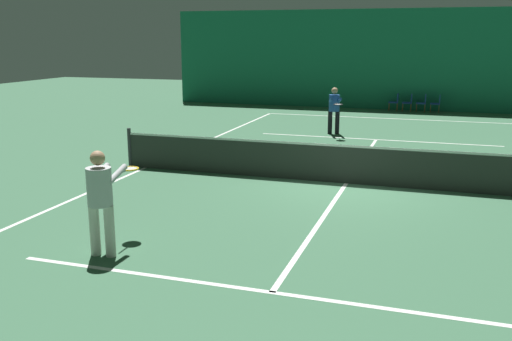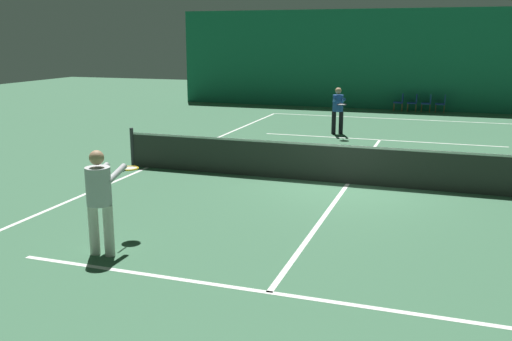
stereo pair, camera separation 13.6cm
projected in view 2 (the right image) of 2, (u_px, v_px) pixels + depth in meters
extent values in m
plane|color=#386647|center=(348.00, 184.00, 13.86)|extent=(60.00, 60.00, 0.00)
cube|color=#196B4C|center=(404.00, 60.00, 27.33)|extent=(23.00, 0.12, 4.81)
cube|color=white|center=(395.00, 119.00, 24.83)|extent=(11.00, 0.10, 0.00)
cube|color=white|center=(380.00, 140.00, 19.76)|extent=(8.25, 0.10, 0.00)
cube|color=white|center=(269.00, 292.00, 7.96)|extent=(8.25, 0.10, 0.00)
cube|color=white|center=(148.00, 167.00, 15.58)|extent=(0.10, 23.80, 0.00)
cube|color=white|center=(348.00, 184.00, 13.86)|extent=(0.10, 12.80, 0.00)
cube|color=#2D332D|center=(349.00, 165.00, 13.75)|extent=(11.90, 0.02, 0.95)
cube|color=white|center=(349.00, 146.00, 13.65)|extent=(11.90, 0.02, 0.05)
cylinder|color=#333338|center=(132.00, 147.00, 15.60)|extent=(0.10, 0.10, 1.07)
cylinder|color=beige|center=(94.00, 229.00, 9.29)|extent=(0.17, 0.17, 0.86)
cylinder|color=beige|center=(109.00, 231.00, 9.21)|extent=(0.17, 0.17, 0.86)
cylinder|color=#B7B7BC|center=(98.00, 186.00, 9.08)|extent=(0.42, 0.42, 0.62)
sphere|color=tan|center=(97.00, 158.00, 8.97)|extent=(0.24, 0.24, 0.24)
cylinder|color=#B7B7BC|center=(99.00, 173.00, 9.35)|extent=(0.13, 0.59, 0.25)
cylinder|color=#B7B7BC|center=(116.00, 174.00, 9.27)|extent=(0.13, 0.59, 0.25)
cylinder|color=black|center=(121.00, 172.00, 9.73)|extent=(0.04, 0.31, 0.03)
torus|color=gold|center=(129.00, 168.00, 10.02)|extent=(0.34, 0.34, 0.03)
cylinder|color=silver|center=(129.00, 168.00, 10.02)|extent=(0.29, 0.29, 0.00)
cylinder|color=black|center=(341.00, 123.00, 20.88)|extent=(0.20, 0.20, 0.83)
cylinder|color=black|center=(334.00, 123.00, 20.88)|extent=(0.20, 0.20, 0.83)
cylinder|color=#234C99|center=(338.00, 103.00, 20.72)|extent=(0.49, 0.49, 0.60)
sphere|color=tan|center=(338.00, 91.00, 20.61)|extent=(0.23, 0.23, 0.23)
cylinder|color=#234C99|center=(343.00, 100.00, 20.42)|extent=(0.27, 0.58, 0.24)
cylinder|color=#234C99|center=(335.00, 100.00, 20.42)|extent=(0.27, 0.58, 0.24)
cylinder|color=black|center=(341.00, 104.00, 20.02)|extent=(0.12, 0.30, 0.03)
torus|color=black|center=(342.00, 105.00, 19.73)|extent=(0.42, 0.42, 0.03)
cylinder|color=silver|center=(342.00, 105.00, 19.73)|extent=(0.35, 0.35, 0.00)
cylinder|color=brown|center=(394.00, 106.00, 27.61)|extent=(0.03, 0.03, 0.39)
cylinder|color=brown|center=(394.00, 107.00, 27.26)|extent=(0.03, 0.03, 0.39)
cylinder|color=brown|center=(402.00, 107.00, 27.49)|extent=(0.03, 0.03, 0.39)
cylinder|color=brown|center=(402.00, 108.00, 27.14)|extent=(0.03, 0.03, 0.39)
cube|color=navy|center=(398.00, 102.00, 27.32)|extent=(0.44, 0.44, 0.05)
cube|color=navy|center=(403.00, 98.00, 27.21)|extent=(0.04, 0.44, 0.40)
cylinder|color=brown|center=(408.00, 107.00, 27.41)|extent=(0.03, 0.03, 0.39)
cylinder|color=brown|center=(407.00, 108.00, 27.06)|extent=(0.03, 0.03, 0.39)
cylinder|color=brown|center=(416.00, 107.00, 27.29)|extent=(0.03, 0.03, 0.39)
cylinder|color=brown|center=(416.00, 108.00, 26.94)|extent=(0.03, 0.03, 0.39)
cube|color=navy|center=(412.00, 103.00, 27.12)|extent=(0.44, 0.44, 0.05)
cube|color=navy|center=(417.00, 98.00, 27.01)|extent=(0.04, 0.44, 0.40)
cylinder|color=brown|center=(422.00, 107.00, 27.21)|extent=(0.03, 0.03, 0.39)
cylinder|color=brown|center=(421.00, 108.00, 26.86)|extent=(0.03, 0.03, 0.39)
cylinder|color=brown|center=(430.00, 108.00, 27.09)|extent=(0.03, 0.03, 0.39)
cylinder|color=brown|center=(430.00, 109.00, 26.74)|extent=(0.03, 0.03, 0.39)
cube|color=navy|center=(426.00, 103.00, 26.92)|extent=(0.44, 0.44, 0.05)
cube|color=navy|center=(431.00, 99.00, 26.81)|extent=(0.04, 0.44, 0.40)
cylinder|color=brown|center=(436.00, 108.00, 27.01)|extent=(0.03, 0.03, 0.39)
cylinder|color=brown|center=(435.00, 109.00, 26.66)|extent=(0.03, 0.03, 0.39)
cylinder|color=brown|center=(444.00, 108.00, 26.89)|extent=(0.03, 0.03, 0.39)
cylinder|color=brown|center=(444.00, 109.00, 26.54)|extent=(0.03, 0.03, 0.39)
cube|color=navy|center=(440.00, 104.00, 26.72)|extent=(0.44, 0.44, 0.05)
cube|color=navy|center=(445.00, 99.00, 26.61)|extent=(0.04, 0.44, 0.40)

